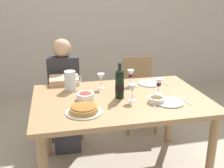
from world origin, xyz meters
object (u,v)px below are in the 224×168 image
at_px(dinner_plate_left_setting, 149,83).
at_px(diner_left, 65,91).
at_px(salad_bowl, 85,96).
at_px(olive_bowl, 156,99).
at_px(baked_tart, 84,109).
at_px(wine_glass_left_diner, 101,78).
at_px(wine_bottle, 120,84).
at_px(wine_glass_right_diner, 131,74).
at_px(water_pitcher, 70,82).
at_px(dining_table, 120,107).
at_px(wine_glass_spare, 159,83).
at_px(chair_left, 64,93).
at_px(dinner_plate_right_setting, 169,102).
at_px(chair_right, 139,89).
at_px(wine_glass_centre, 132,89).

relative_size(dinner_plate_left_setting, diner_left, 0.19).
bearing_deg(dinner_plate_left_setting, diner_left, 155.12).
height_order(salad_bowl, olive_bowl, salad_bowl).
xyz_separation_m(baked_tart, wine_glass_left_diner, (0.23, 0.51, 0.08)).
xyz_separation_m(olive_bowl, diner_left, (-0.72, 0.85, -0.17)).
relative_size(wine_bottle, wine_glass_right_diner, 2.00).
height_order(water_pitcher, diner_left, diner_left).
height_order(dining_table, wine_bottle, wine_bottle).
distance_m(salad_bowl, wine_glass_left_diner, 0.32).
relative_size(baked_tart, olive_bowl, 2.01).
distance_m(wine_glass_right_diner, wine_glass_spare, 0.33).
bearing_deg(chair_left, wine_bottle, 116.86).
distance_m(baked_tart, chair_left, 1.19).
bearing_deg(dinner_plate_right_setting, wine_glass_spare, 91.37).
distance_m(dining_table, olive_bowl, 0.34).
bearing_deg(dining_table, wine_glass_spare, 4.49).
bearing_deg(diner_left, chair_left, -89.80).
distance_m(baked_tart, wine_glass_left_diner, 0.57).
relative_size(salad_bowl, olive_bowl, 1.07).
distance_m(dining_table, chair_right, 1.01).
height_order(dinner_plate_left_setting, chair_left, chair_left).
height_order(salad_bowl, dinner_plate_left_setting, salad_bowl).
bearing_deg(dining_table, diner_left, 123.70).
xyz_separation_m(dining_table, chair_right, (0.46, 0.88, -0.17)).
relative_size(olive_bowl, diner_left, 0.12).
bearing_deg(wine_glass_right_diner, diner_left, 149.76).
bearing_deg(wine_bottle, dining_table, 13.73).
xyz_separation_m(water_pitcher, wine_glass_left_diner, (0.29, -0.02, 0.03)).
distance_m(salad_bowl, olive_bowl, 0.60).
bearing_deg(chair_right, diner_left, 17.81).
bearing_deg(chair_left, dinner_plate_left_setting, 144.21).
relative_size(wine_bottle, wine_glass_left_diner, 2.12).
xyz_separation_m(wine_glass_left_diner, chair_left, (-0.33, 0.64, -0.37)).
bearing_deg(wine_glass_left_diner, wine_glass_spare, -27.23).
xyz_separation_m(wine_glass_right_diner, diner_left, (-0.63, 0.37, -0.25)).
bearing_deg(wine_glass_left_diner, olive_bowl, -49.07).
distance_m(dinner_plate_left_setting, chair_left, 1.06).
distance_m(water_pitcher, olive_bowl, 0.82).
bearing_deg(chair_left, water_pitcher, 95.02).
bearing_deg(wine_bottle, baked_tart, -145.10).
distance_m(dining_table, wine_bottle, 0.22).
height_order(wine_bottle, wine_glass_spare, wine_bottle).
bearing_deg(wine_glass_left_diner, wine_glass_right_diner, 6.44).
distance_m(dining_table, wine_glass_left_diner, 0.36).
height_order(olive_bowl, chair_right, chair_right).
bearing_deg(wine_glass_centre, wine_glass_left_diner, 118.45).
xyz_separation_m(wine_glass_spare, diner_left, (-0.81, 0.65, -0.24)).
xyz_separation_m(olive_bowl, wine_glass_spare, (0.10, 0.20, 0.07)).
bearing_deg(water_pitcher, salad_bowl, -68.31).
height_order(wine_glass_centre, diner_left, diner_left).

